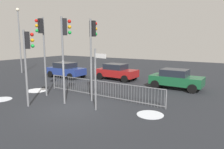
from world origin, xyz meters
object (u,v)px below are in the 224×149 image
(traffic_light_foreground_left, at_px, (65,41))
(car_green_far, at_px, (176,79))
(traffic_light_rear_left, at_px, (93,42))
(car_red_trailing, at_px, (117,71))
(car_blue_mid, at_px, (66,70))
(direction_sign_post, at_px, (96,76))
(traffic_light_mid_left, at_px, (42,39))
(street_lamp, at_px, (19,34))
(traffic_light_mid_right, at_px, (28,51))

(traffic_light_foreground_left, relative_size, car_green_far, 1.27)
(traffic_light_rear_left, xyz_separation_m, car_red_trailing, (-2.29, 6.72, -2.76))
(traffic_light_rear_left, bearing_deg, car_green_far, 67.74)
(car_blue_mid, relative_size, car_red_trailing, 0.99)
(direction_sign_post, xyz_separation_m, car_green_far, (2.17, 7.21, -1.02))
(traffic_light_rear_left, distance_m, traffic_light_foreground_left, 1.60)
(car_green_far, height_order, car_red_trailing, same)
(traffic_light_mid_left, xyz_separation_m, street_lamp, (-10.03, 5.44, 0.61))
(direction_sign_post, xyz_separation_m, street_lamp, (-14.63, 5.98, 2.51))
(traffic_light_mid_left, bearing_deg, car_green_far, -118.27)
(traffic_light_mid_left, xyz_separation_m, direction_sign_post, (4.60, -0.55, -1.90))
(traffic_light_mid_left, relative_size, traffic_light_rear_left, 1.05)
(traffic_light_rear_left, height_order, car_blue_mid, traffic_light_rear_left)
(street_lamp, bearing_deg, traffic_light_mid_right, -33.34)
(car_green_far, distance_m, car_blue_mid, 10.57)
(traffic_light_mid_left, distance_m, car_blue_mid, 7.63)
(traffic_light_mid_left, xyz_separation_m, traffic_light_mid_right, (1.07, -1.87, -0.64))
(car_green_far, bearing_deg, car_red_trailing, 172.51)
(traffic_light_mid_left, relative_size, car_red_trailing, 1.30)
(traffic_light_foreground_left, relative_size, direction_sign_post, 1.53)
(traffic_light_foreground_left, bearing_deg, traffic_light_mid_left, -147.41)
(traffic_light_mid_left, distance_m, street_lamp, 11.43)
(traffic_light_rear_left, height_order, direction_sign_post, traffic_light_rear_left)
(traffic_light_mid_left, bearing_deg, car_blue_mid, -40.41)
(traffic_light_foreground_left, bearing_deg, street_lamp, -161.94)
(traffic_light_foreground_left, height_order, car_green_far, traffic_light_foreground_left)
(traffic_light_mid_right, height_order, street_lamp, street_lamp)
(traffic_light_mid_left, relative_size, car_green_far, 1.31)
(traffic_light_foreground_left, xyz_separation_m, car_red_trailing, (-1.38, 8.03, -2.81))
(traffic_light_mid_left, relative_size, traffic_light_foreground_left, 1.03)
(traffic_light_foreground_left, height_order, car_red_trailing, traffic_light_foreground_left)
(traffic_light_rear_left, bearing_deg, car_red_trailing, 117.12)
(car_blue_mid, bearing_deg, traffic_light_mid_left, -55.73)
(direction_sign_post, xyz_separation_m, car_blue_mid, (-8.37, 6.50, -1.02))
(direction_sign_post, relative_size, car_green_far, 0.83)
(traffic_light_mid_right, relative_size, car_blue_mid, 1.08)
(traffic_light_rear_left, xyz_separation_m, car_blue_mid, (-7.12, 5.10, -2.76))
(car_green_far, relative_size, street_lamp, 0.54)
(direction_sign_post, bearing_deg, traffic_light_rear_left, 142.08)
(direction_sign_post, distance_m, car_green_far, 7.60)
(traffic_light_mid_left, bearing_deg, street_lamp, -11.24)
(traffic_light_rear_left, height_order, traffic_light_mid_right, traffic_light_rear_left)
(traffic_light_mid_left, distance_m, car_red_trailing, 8.18)
(direction_sign_post, xyz_separation_m, car_red_trailing, (-3.55, 8.11, -1.02))
(traffic_light_mid_left, relative_size, car_blue_mid, 1.31)
(traffic_light_rear_left, xyz_separation_m, traffic_light_foreground_left, (-0.91, -1.32, 0.04))
(car_blue_mid, bearing_deg, traffic_light_mid_right, -56.33)
(traffic_light_mid_left, xyz_separation_m, car_green_far, (6.77, 6.66, -2.92))
(traffic_light_rear_left, relative_size, car_red_trailing, 1.24)
(traffic_light_foreground_left, relative_size, traffic_light_mid_right, 1.17)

